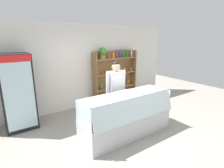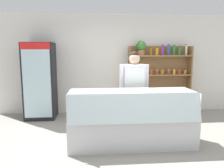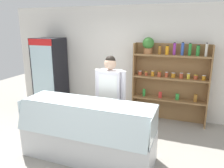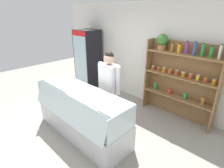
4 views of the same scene
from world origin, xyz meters
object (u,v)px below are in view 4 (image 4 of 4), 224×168
(drinks_fridge, at_px, (88,59))
(deli_display_case, at_px, (82,121))
(shelving_unit, at_px, (178,74))
(shop_clerk, at_px, (109,84))

(drinks_fridge, distance_m, deli_display_case, 2.80)
(deli_display_case, bearing_deg, shelving_unit, 62.63)
(shelving_unit, bearing_deg, shop_clerk, -122.82)
(deli_display_case, bearing_deg, drinks_fridge, 138.09)
(drinks_fridge, bearing_deg, deli_display_case, -41.91)
(deli_display_case, distance_m, shop_clerk, 0.97)
(drinks_fridge, distance_m, shop_clerk, 2.48)
(shelving_unit, relative_size, shop_clerk, 1.16)
(deli_display_case, height_order, shop_clerk, shop_clerk)
(drinks_fridge, bearing_deg, shelving_unit, 3.95)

